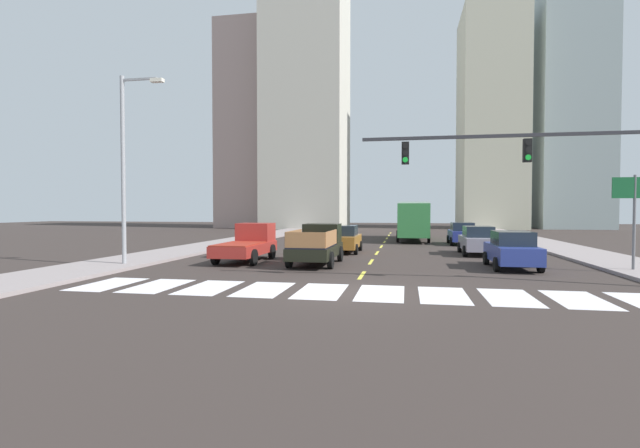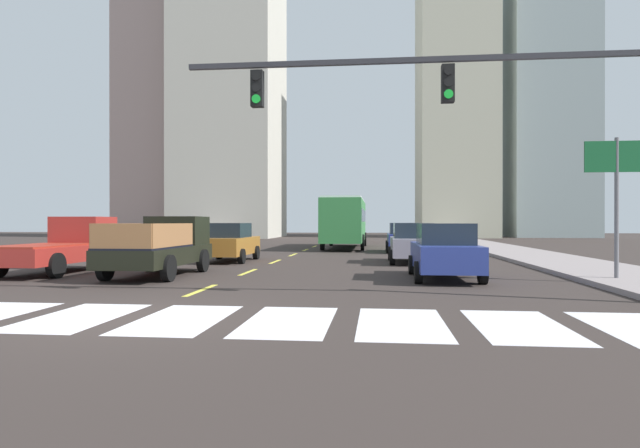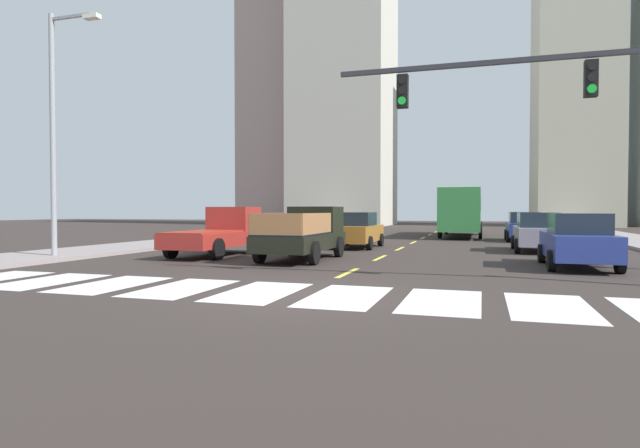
# 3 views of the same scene
# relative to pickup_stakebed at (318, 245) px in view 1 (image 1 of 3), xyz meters

# --- Properties ---
(ground_plane) EXTENTS (160.00, 160.00, 0.00)m
(ground_plane) POSITION_rel_pickup_stakebed_xyz_m (2.58, -7.78, -0.94)
(ground_plane) COLOR #332B27
(sidewalk_right) EXTENTS (3.76, 110.00, 0.15)m
(sidewalk_right) POSITION_rel_pickup_stakebed_xyz_m (14.82, 10.22, -0.86)
(sidewalk_right) COLOR gray
(sidewalk_right) RESTS_ON ground
(sidewalk_left) EXTENTS (3.76, 110.00, 0.15)m
(sidewalk_left) POSITION_rel_pickup_stakebed_xyz_m (-9.65, 10.22, -0.86)
(sidewalk_left) COLOR gray
(sidewalk_left) RESTS_ON ground
(crosswalk_stripe_0) EXTENTS (1.50, 3.04, 0.01)m
(crosswalk_stripe_0) POSITION_rel_pickup_stakebed_xyz_m (-6.29, -7.78, -0.93)
(crosswalk_stripe_0) COLOR silver
(crosswalk_stripe_0) RESTS_ON ground
(crosswalk_stripe_1) EXTENTS (1.50, 3.04, 0.01)m
(crosswalk_stripe_1) POSITION_rel_pickup_stakebed_xyz_m (-4.32, -7.78, -0.93)
(crosswalk_stripe_1) COLOR silver
(crosswalk_stripe_1) RESTS_ON ground
(crosswalk_stripe_2) EXTENTS (1.50, 3.04, 0.01)m
(crosswalk_stripe_2) POSITION_rel_pickup_stakebed_xyz_m (-2.35, -7.78, -0.93)
(crosswalk_stripe_2) COLOR silver
(crosswalk_stripe_2) RESTS_ON ground
(crosswalk_stripe_3) EXTENTS (1.50, 3.04, 0.01)m
(crosswalk_stripe_3) POSITION_rel_pickup_stakebed_xyz_m (-0.37, -7.78, -0.93)
(crosswalk_stripe_3) COLOR silver
(crosswalk_stripe_3) RESTS_ON ground
(crosswalk_stripe_4) EXTENTS (1.50, 3.04, 0.01)m
(crosswalk_stripe_4) POSITION_rel_pickup_stakebed_xyz_m (1.60, -7.78, -0.93)
(crosswalk_stripe_4) COLOR silver
(crosswalk_stripe_4) RESTS_ON ground
(crosswalk_stripe_5) EXTENTS (1.50, 3.04, 0.01)m
(crosswalk_stripe_5) POSITION_rel_pickup_stakebed_xyz_m (3.57, -7.78, -0.93)
(crosswalk_stripe_5) COLOR silver
(crosswalk_stripe_5) RESTS_ON ground
(crosswalk_stripe_6) EXTENTS (1.50, 3.04, 0.01)m
(crosswalk_stripe_6) POSITION_rel_pickup_stakebed_xyz_m (5.54, -7.78, -0.93)
(crosswalk_stripe_6) COLOR silver
(crosswalk_stripe_6) RESTS_ON ground
(crosswalk_stripe_7) EXTENTS (1.50, 3.04, 0.01)m
(crosswalk_stripe_7) POSITION_rel_pickup_stakebed_xyz_m (7.51, -7.78, -0.93)
(crosswalk_stripe_7) COLOR silver
(crosswalk_stripe_7) RESTS_ON ground
(crosswalk_stripe_8) EXTENTS (1.50, 3.04, 0.01)m
(crosswalk_stripe_8) POSITION_rel_pickup_stakebed_xyz_m (9.48, -7.78, -0.93)
(crosswalk_stripe_8) COLOR silver
(crosswalk_stripe_8) RESTS_ON ground
(lane_dash_0) EXTENTS (0.16, 2.40, 0.01)m
(lane_dash_0) POSITION_rel_pickup_stakebed_xyz_m (2.58, -3.78, -0.93)
(lane_dash_0) COLOR yellow
(lane_dash_0) RESTS_ON ground
(lane_dash_1) EXTENTS (0.16, 2.40, 0.01)m
(lane_dash_1) POSITION_rel_pickup_stakebed_xyz_m (2.58, 1.22, -0.93)
(lane_dash_1) COLOR yellow
(lane_dash_1) RESTS_ON ground
(lane_dash_2) EXTENTS (0.16, 2.40, 0.01)m
(lane_dash_2) POSITION_rel_pickup_stakebed_xyz_m (2.58, 6.22, -0.93)
(lane_dash_2) COLOR yellow
(lane_dash_2) RESTS_ON ground
(lane_dash_3) EXTENTS (0.16, 2.40, 0.01)m
(lane_dash_3) POSITION_rel_pickup_stakebed_xyz_m (2.58, 11.22, -0.93)
(lane_dash_3) COLOR yellow
(lane_dash_3) RESTS_ON ground
(lane_dash_4) EXTENTS (0.16, 2.40, 0.01)m
(lane_dash_4) POSITION_rel_pickup_stakebed_xyz_m (2.58, 16.22, -0.93)
(lane_dash_4) COLOR yellow
(lane_dash_4) RESTS_ON ground
(lane_dash_5) EXTENTS (0.16, 2.40, 0.01)m
(lane_dash_5) POSITION_rel_pickup_stakebed_xyz_m (2.58, 21.22, -0.93)
(lane_dash_5) COLOR yellow
(lane_dash_5) RESTS_ON ground
(lane_dash_6) EXTENTS (0.16, 2.40, 0.01)m
(lane_dash_6) POSITION_rel_pickup_stakebed_xyz_m (2.58, 26.22, -0.93)
(lane_dash_6) COLOR yellow
(lane_dash_6) RESTS_ON ground
(lane_dash_7) EXTENTS (0.16, 2.40, 0.01)m
(lane_dash_7) POSITION_rel_pickup_stakebed_xyz_m (2.58, 31.22, -0.93)
(lane_dash_7) COLOR yellow
(lane_dash_7) RESTS_ON ground
(pickup_stakebed) EXTENTS (2.18, 5.20, 1.96)m
(pickup_stakebed) POSITION_rel_pickup_stakebed_xyz_m (0.00, 0.00, 0.00)
(pickup_stakebed) COLOR black
(pickup_stakebed) RESTS_ON ground
(pickup_dark) EXTENTS (2.18, 5.20, 1.96)m
(pickup_dark) POSITION_rel_pickup_stakebed_xyz_m (-3.88, 0.63, -0.02)
(pickup_dark) COLOR #A32923
(pickup_dark) RESTS_ON ground
(city_bus) EXTENTS (2.72, 10.80, 3.32)m
(city_bus) POSITION_rel_pickup_stakebed_xyz_m (4.94, 18.97, 1.02)
(city_bus) COLOR #327D3F
(city_bus) RESTS_ON ground
(sedan_far) EXTENTS (2.02, 4.40, 1.72)m
(sedan_far) POSITION_rel_pickup_stakebed_xyz_m (8.62, 14.37, -0.08)
(sedan_far) COLOR navy
(sedan_far) RESTS_ON ground
(sedan_near_right) EXTENTS (2.02, 4.40, 1.72)m
(sedan_near_right) POSITION_rel_pickup_stakebed_xyz_m (9.17, -0.31, -0.08)
(sedan_near_right) COLOR navy
(sedan_near_right) RESTS_ON ground
(sedan_near_left) EXTENTS (2.02, 4.40, 1.72)m
(sedan_near_left) POSITION_rel_pickup_stakebed_xyz_m (8.61, 6.21, -0.08)
(sedan_near_left) COLOR gray
(sedan_near_left) RESTS_ON ground
(sedan_mid) EXTENTS (2.02, 4.40, 1.72)m
(sedan_mid) POSITION_rel_pickup_stakebed_xyz_m (0.50, 6.20, -0.08)
(sedan_mid) COLOR #A26726
(sedan_mid) RESTS_ON ground
(traffic_signal_gantry) EXTENTS (10.93, 0.27, 6.00)m
(traffic_signal_gantry) POSITION_rel_pickup_stakebed_xyz_m (9.93, -4.96, 3.33)
(traffic_signal_gantry) COLOR #2D2D33
(traffic_signal_gantry) RESTS_ON ground
(direction_sign_green) EXTENTS (1.70, 0.12, 4.20)m
(direction_sign_green) POSITION_rel_pickup_stakebed_xyz_m (13.94, -0.93, 2.10)
(direction_sign_green) COLOR slate
(direction_sign_green) RESTS_ON ground
(streetlight_left) EXTENTS (2.20, 0.28, 9.00)m
(streetlight_left) POSITION_rel_pickup_stakebed_xyz_m (-8.66, -2.95, 4.03)
(streetlight_left) COLOR gray
(streetlight_left) RESTS_ON ground
(tower_tall_centre) EXTENTS (11.35, 11.79, 41.26)m
(tower_tall_centre) POSITION_rel_pickup_stakebed_xyz_m (-10.05, 43.91, 19.70)
(tower_tall_centre) COLOR #B7B2A3
(tower_tall_centre) RESTS_ON ground
(block_mid_left) EXTENTS (7.06, 10.01, 30.89)m
(block_mid_left) POSITION_rel_pickup_stakebed_xyz_m (-20.17, 46.47, 14.51)
(block_mid_left) COLOR #B1938C
(block_mid_left) RESTS_ON ground
(block_mid_right) EXTENTS (8.55, 11.33, 30.98)m
(block_mid_right) POSITION_rel_pickup_stakebed_xyz_m (16.30, 47.82, 14.55)
(block_mid_right) COLOR #B6B39B
(block_mid_right) RESTS_ON ground
(block_low_left) EXTENTS (9.40, 7.49, 35.65)m
(block_low_left) POSITION_rel_pickup_stakebed_xyz_m (27.40, 48.40, 16.89)
(block_low_left) COLOR #8D9C9D
(block_low_left) RESTS_ON ground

